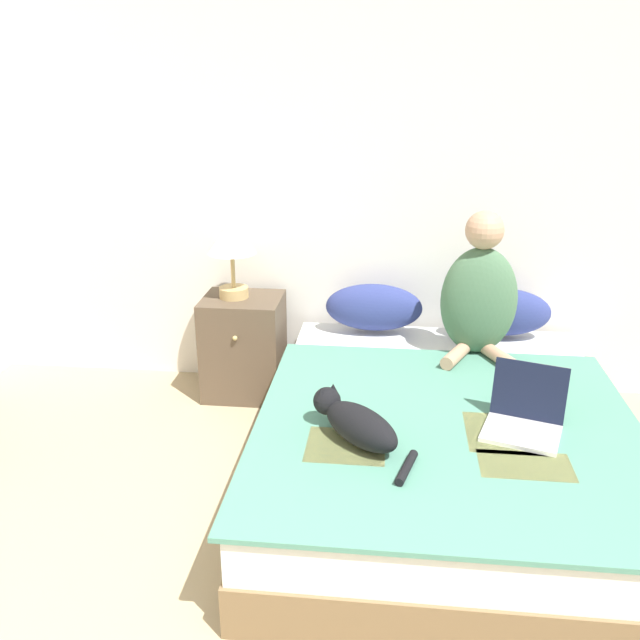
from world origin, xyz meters
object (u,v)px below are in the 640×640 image
Objects in this scene: pillow_far at (501,312)px; nightstand at (244,346)px; person_sitting at (479,295)px; cat_tabby at (356,422)px; table_lamp at (232,242)px; pillow_near at (374,307)px; laptop_open at (524,418)px; bed at (442,445)px.

pillow_far is 1.49m from nightstand.
pillow_far is at bearing 59.73° from person_sitting.
pillow_far is at bearing 2.36° from nightstand.
person_sitting is 1.50× the size of cat_tabby.
pillow_near is at bearing 3.78° from table_lamp.
nightstand is (-1.42, 1.04, -0.17)m from laptop_open.
cat_tabby is 0.71m from laptop_open.
nightstand reaches higher than cat_tabby.
table_lamp is at bearing -178.00° from pillow_far.
cat_tabby is 1.50m from table_lamp.
bed is 3.75× the size of pillow_far.
nightstand is (-1.30, 0.22, -0.43)m from person_sitting.
pillow_far is at bearing 0.00° from pillow_near.
pillow_far is 0.73× the size of person_sitting.
person_sitting reaches higher than nightstand.
bed is 1.39m from nightstand.
laptop_open is at bearing -32.79° from bed.
table_lamp is at bearing 162.14° from laptop_open.
nightstand is (-1.11, 0.84, 0.10)m from bed.
bed is 3.46× the size of nightstand.
nightstand is at bearing -177.64° from pillow_far.
pillow_far is at bearing 68.49° from bed.
person_sitting is 1.39m from nightstand.
person_sitting reaches higher than table_lamp.
pillow_near is 1.29m from laptop_open.
table_lamp reaches higher than pillow_near.
bed is 0.45m from laptop_open.
pillow_far is 0.37m from person_sitting.
nightstand is at bearing 161.46° from laptop_open.
pillow_near is 1.00× the size of pillow_far.
person_sitting is 1.38m from table_lamp.
pillow_far is at bearing 105.25° from laptop_open.
person_sitting is at bearing -9.45° from table_lamp.
laptop_open is 0.84× the size of table_lamp.
pillow_near reaches higher than laptop_open.
pillow_far is (0.71, 0.00, 0.00)m from pillow_near.
pillow_far is 1.22× the size of table_lamp.
cat_tabby is 1.33× the size of laptop_open.
cat_tabby is (-0.02, -1.26, -0.05)m from pillow_near.
pillow_near is 0.71m from pillow_far.
nightstand is at bearing -175.42° from pillow_near.
bed is 4.12× the size of cat_tabby.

